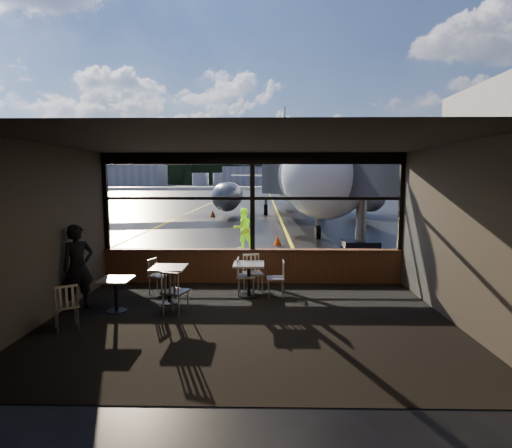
{
  "coord_description": "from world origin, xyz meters",
  "views": [
    {
      "loc": [
        0.29,
        -10.63,
        2.8
      ],
      "look_at": [
        0.08,
        1.0,
        1.5
      ],
      "focal_mm": 28.0,
      "sensor_mm": 36.0,
      "label": 1
    }
  ],
  "objects_px": {
    "chair_mid_s": "(175,292)",
    "chair_near_e": "(275,279)",
    "cone_wing": "(213,213)",
    "ground_crew": "(243,228)",
    "chair_near_n": "(253,274)",
    "passenger": "(78,267)",
    "chair_near_w": "(246,277)",
    "cafe_table_left": "(116,295)",
    "cone_nose": "(277,240)",
    "jet_bridge": "(346,192)",
    "cafe_table_mid": "(169,285)",
    "cafe_table_near": "(249,280)",
    "chair_mid_w": "(159,276)",
    "chair_left_s": "(66,306)",
    "airliner": "(296,144)"
  },
  "relations": [
    {
      "from": "airliner",
      "to": "chair_near_w",
      "type": "bearing_deg",
      "value": -98.24
    },
    {
      "from": "chair_mid_s",
      "to": "jet_bridge",
      "type": "bearing_deg",
      "value": 76.56
    },
    {
      "from": "chair_near_w",
      "to": "cafe_table_mid",
      "type": "bearing_deg",
      "value": -69.46
    },
    {
      "from": "chair_near_n",
      "to": "chair_mid_w",
      "type": "xyz_separation_m",
      "value": [
        -2.3,
        -0.12,
        -0.04
      ]
    },
    {
      "from": "chair_near_n",
      "to": "cone_nose",
      "type": "height_order",
      "value": "chair_near_n"
    },
    {
      "from": "cafe_table_mid",
      "to": "cone_wing",
      "type": "bearing_deg",
      "value": 94.55
    },
    {
      "from": "chair_near_n",
      "to": "cone_nose",
      "type": "relative_size",
      "value": 2.18
    },
    {
      "from": "cafe_table_left",
      "to": "ground_crew",
      "type": "distance_m",
      "value": 8.17
    },
    {
      "from": "chair_mid_s",
      "to": "ground_crew",
      "type": "bearing_deg",
      "value": 101.79
    },
    {
      "from": "cafe_table_mid",
      "to": "cone_wing",
      "type": "distance_m",
      "value": 21.22
    },
    {
      "from": "passenger",
      "to": "cafe_table_mid",
      "type": "bearing_deg",
      "value": -32.1
    },
    {
      "from": "cone_wing",
      "to": "chair_mid_s",
      "type": "bearing_deg",
      "value": -84.78
    },
    {
      "from": "passenger",
      "to": "chair_mid_w",
      "type": "bearing_deg",
      "value": -7.01
    },
    {
      "from": "chair_mid_s",
      "to": "chair_near_e",
      "type": "bearing_deg",
      "value": 51.07
    },
    {
      "from": "chair_mid_w",
      "to": "airliner",
      "type": "bearing_deg",
      "value": -176.24
    },
    {
      "from": "chair_near_e",
      "to": "jet_bridge",
      "type": "bearing_deg",
      "value": -25.48
    },
    {
      "from": "cafe_table_left",
      "to": "cone_wing",
      "type": "height_order",
      "value": "cafe_table_left"
    },
    {
      "from": "passenger",
      "to": "cone_nose",
      "type": "xyz_separation_m",
      "value": [
        4.6,
        8.57,
        -0.7
      ]
    },
    {
      "from": "cafe_table_left",
      "to": "chair_near_n",
      "type": "relative_size",
      "value": 0.74
    },
    {
      "from": "airliner",
      "to": "cone_nose",
      "type": "xyz_separation_m",
      "value": [
        -1.89,
        -14.05,
        -5.26
      ]
    },
    {
      "from": "cone_nose",
      "to": "cafe_table_left",
      "type": "bearing_deg",
      "value": -113.12
    },
    {
      "from": "chair_mid_s",
      "to": "ground_crew",
      "type": "height_order",
      "value": "ground_crew"
    },
    {
      "from": "cafe_table_left",
      "to": "passenger",
      "type": "xyz_separation_m",
      "value": [
        -0.87,
        0.17,
        0.57
      ]
    },
    {
      "from": "cafe_table_near",
      "to": "chair_near_n",
      "type": "bearing_deg",
      "value": 72.18
    },
    {
      "from": "cafe_table_near",
      "to": "chair_left_s",
      "type": "relative_size",
      "value": 0.9
    },
    {
      "from": "cone_wing",
      "to": "ground_crew",
      "type": "bearing_deg",
      "value": -77.87
    },
    {
      "from": "cafe_table_near",
      "to": "cafe_table_left",
      "type": "distance_m",
      "value": 3.01
    },
    {
      "from": "chair_mid_s",
      "to": "passenger",
      "type": "distance_m",
      "value": 2.24
    },
    {
      "from": "jet_bridge",
      "to": "chair_left_s",
      "type": "distance_m",
      "value": 11.52
    },
    {
      "from": "chair_near_e",
      "to": "ground_crew",
      "type": "height_order",
      "value": "ground_crew"
    },
    {
      "from": "cone_nose",
      "to": "airliner",
      "type": "bearing_deg",
      "value": 82.36
    },
    {
      "from": "chair_mid_w",
      "to": "ground_crew",
      "type": "xyz_separation_m",
      "value": [
        1.72,
        6.49,
        0.39
      ]
    },
    {
      "from": "jet_bridge",
      "to": "cafe_table_mid",
      "type": "xyz_separation_m",
      "value": [
        -5.45,
        -7.32,
        -1.87
      ]
    },
    {
      "from": "cafe_table_left",
      "to": "chair_near_w",
      "type": "xyz_separation_m",
      "value": [
        2.71,
        1.26,
        0.11
      ]
    },
    {
      "from": "cafe_table_mid",
      "to": "chair_near_n",
      "type": "relative_size",
      "value": 0.87
    },
    {
      "from": "chair_near_w",
      "to": "cafe_table_left",
      "type": "bearing_deg",
      "value": -64.68
    },
    {
      "from": "chair_near_n",
      "to": "passenger",
      "type": "relative_size",
      "value": 0.52
    },
    {
      "from": "chair_near_e",
      "to": "chair_near_w",
      "type": "height_order",
      "value": "chair_near_w"
    },
    {
      "from": "airliner",
      "to": "passenger",
      "type": "distance_m",
      "value": 23.97
    },
    {
      "from": "chair_near_w",
      "to": "cone_wing",
      "type": "xyz_separation_m",
      "value": [
        -3.41,
        20.52,
        -0.2
      ]
    },
    {
      "from": "cafe_table_mid",
      "to": "cafe_table_left",
      "type": "height_order",
      "value": "cafe_table_mid"
    },
    {
      "from": "cafe_table_mid",
      "to": "ground_crew",
      "type": "bearing_deg",
      "value": 79.65
    },
    {
      "from": "cafe_table_near",
      "to": "cafe_table_left",
      "type": "bearing_deg",
      "value": -157.23
    },
    {
      "from": "chair_left_s",
      "to": "chair_near_w",
      "type": "bearing_deg",
      "value": 1.92
    },
    {
      "from": "chair_near_e",
      "to": "cone_nose",
      "type": "distance_m",
      "value": 7.58
    },
    {
      "from": "chair_near_w",
      "to": "chair_mid_s",
      "type": "relative_size",
      "value": 0.97
    },
    {
      "from": "chair_near_e",
      "to": "cone_nose",
      "type": "xyz_separation_m",
      "value": [
        0.31,
        7.57,
        -0.22
      ]
    },
    {
      "from": "cafe_table_near",
      "to": "chair_mid_s",
      "type": "xyz_separation_m",
      "value": [
        -1.48,
        -1.32,
        0.07
      ]
    },
    {
      "from": "jet_bridge",
      "to": "cone_nose",
      "type": "bearing_deg",
      "value": 163.63
    },
    {
      "from": "jet_bridge",
      "to": "chair_near_n",
      "type": "distance_m",
      "value": 7.62
    }
  ]
}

